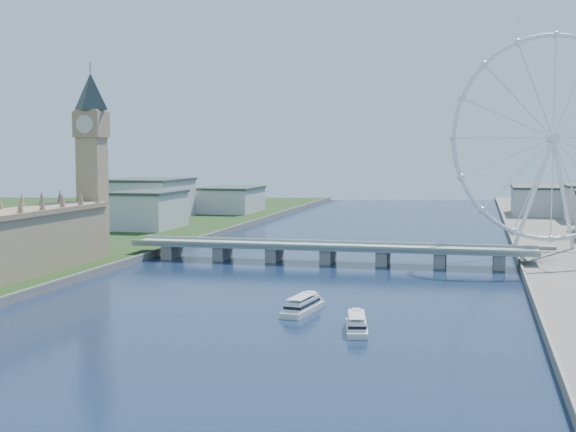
% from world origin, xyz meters
% --- Properties ---
extents(big_ben, '(20.02, 20.02, 110.00)m').
position_xyz_m(big_ben, '(-128.00, 278.00, 66.57)').
color(big_ben, tan).
rests_on(big_ben, ground).
extents(westminster_bridge, '(220.00, 22.00, 9.50)m').
position_xyz_m(westminster_bridge, '(0.00, 300.00, 6.63)').
color(westminster_bridge, gray).
rests_on(westminster_bridge, ground).
extents(london_eye, '(113.60, 39.12, 124.30)m').
position_xyz_m(london_eye, '(119.98, 355.08, 67.52)').
color(london_eye, silver).
rests_on(london_eye, ground).
extents(city_skyline, '(505.00, 280.00, 32.00)m').
position_xyz_m(city_skyline, '(39.22, 560.08, 16.96)').
color(city_skyline, beige).
rests_on(city_skyline, ground).
extents(tour_boat_near, '(12.31, 31.56, 6.80)m').
position_xyz_m(tour_boat_near, '(15.39, 163.75, 0.00)').
color(tour_boat_near, silver).
rests_on(tour_boat_near, ground).
extents(tour_boat_far, '(12.08, 29.28, 6.27)m').
position_xyz_m(tour_boat_far, '(39.83, 137.59, 0.00)').
color(tour_boat_far, silver).
rests_on(tour_boat_far, ground).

